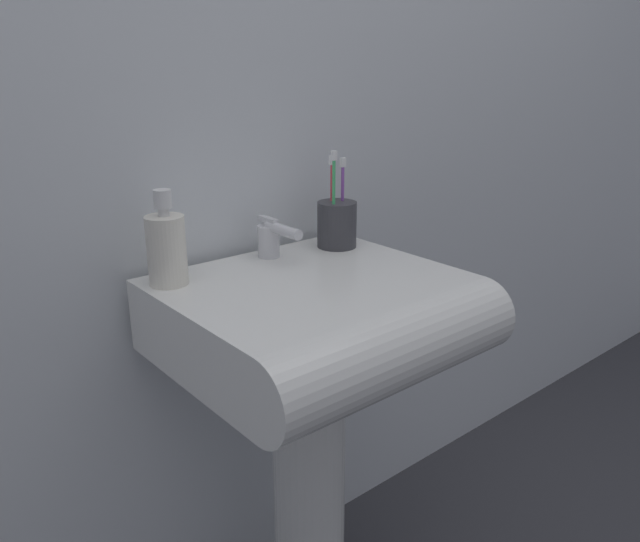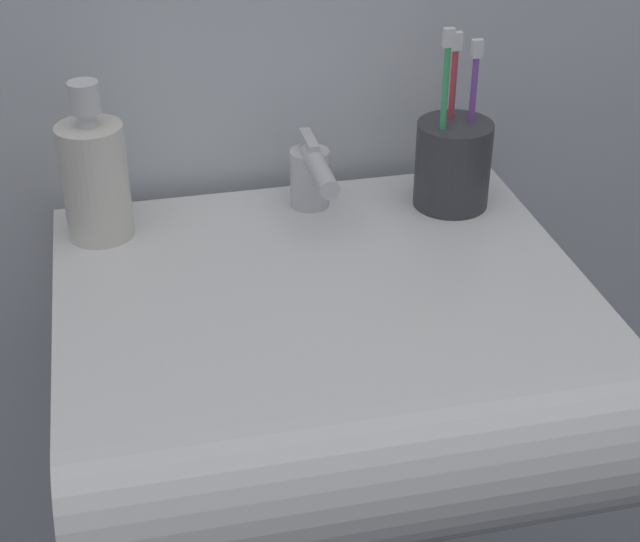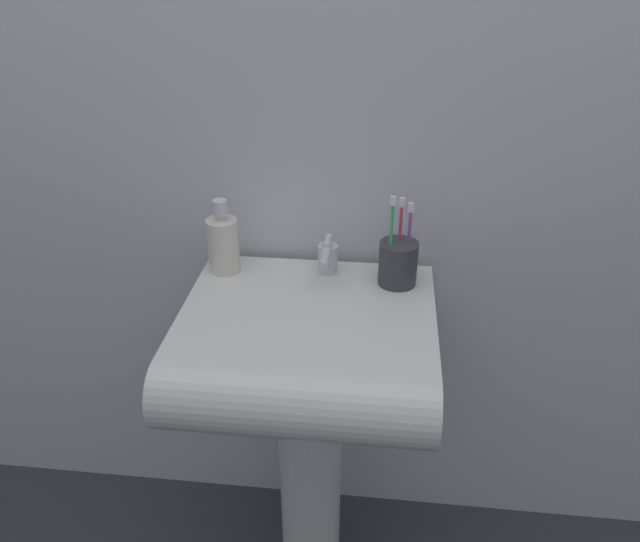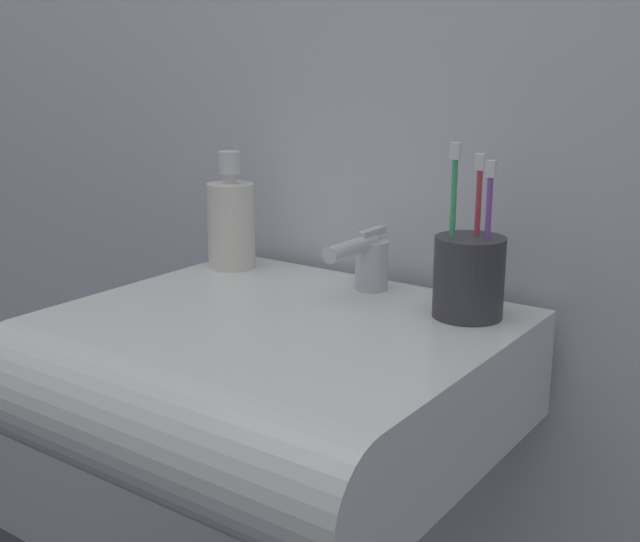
% 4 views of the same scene
% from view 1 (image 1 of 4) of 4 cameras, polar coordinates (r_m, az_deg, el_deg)
% --- Properties ---
extents(wall_back, '(5.00, 0.05, 2.40)m').
position_cam_1_polar(wall_back, '(1.32, -8.60, 17.50)').
color(wall_back, silver).
rests_on(wall_back, ground).
extents(sink_pedestal, '(0.15, 0.15, 0.69)m').
position_cam_1_polar(sink_pedestal, '(1.42, -0.99, -19.58)').
color(sink_pedestal, white).
rests_on(sink_pedestal, ground).
extents(sink_basin, '(0.54, 0.50, 0.14)m').
position_cam_1_polar(sink_basin, '(1.17, 0.54, -4.63)').
color(sink_basin, white).
rests_on(sink_basin, sink_pedestal).
extents(faucet, '(0.05, 0.13, 0.09)m').
position_cam_1_polar(faucet, '(1.29, -4.40, 3.05)').
color(faucet, silver).
rests_on(faucet, sink_basin).
extents(toothbrush_cup, '(0.09, 0.09, 0.21)m').
position_cam_1_polar(toothbrush_cup, '(1.37, 1.55, 4.38)').
color(toothbrush_cup, '#38383D').
rests_on(toothbrush_cup, sink_basin).
extents(soap_bottle, '(0.07, 0.07, 0.18)m').
position_cam_1_polar(soap_bottle, '(1.16, -13.86, 2.08)').
color(soap_bottle, silver).
rests_on(soap_bottle, sink_basin).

